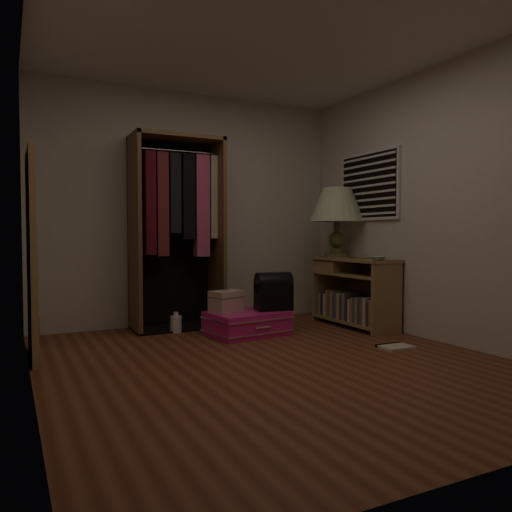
{
  "coord_description": "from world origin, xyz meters",
  "views": [
    {
      "loc": [
        -1.88,
        -3.41,
        1.01
      ],
      "look_at": [
        0.3,
        0.95,
        0.8
      ],
      "focal_mm": 35.0,
      "sensor_mm": 36.0,
      "label": 1
    }
  ],
  "objects_px": {
    "console_bookshelf": "(352,290)",
    "table_lamp": "(337,206)",
    "open_wardrobe": "(178,217)",
    "pink_suitcase": "(247,323)",
    "white_jug": "(176,324)",
    "train_case": "(226,301)",
    "black_bag": "(273,291)",
    "floor_mirror": "(32,254)"
  },
  "relations": [
    {
      "from": "console_bookshelf",
      "to": "table_lamp",
      "type": "xyz_separation_m",
      "value": [
        0.01,
        0.29,
        0.94
      ]
    },
    {
      "from": "open_wardrobe",
      "to": "pink_suitcase",
      "type": "relative_size",
      "value": 2.44
    },
    {
      "from": "table_lamp",
      "to": "white_jug",
      "type": "height_order",
      "value": "table_lamp"
    },
    {
      "from": "train_case",
      "to": "console_bookshelf",
      "type": "bearing_deg",
      "value": -24.15
    },
    {
      "from": "table_lamp",
      "to": "white_jug",
      "type": "bearing_deg",
      "value": 174.05
    },
    {
      "from": "console_bookshelf",
      "to": "open_wardrobe",
      "type": "distance_m",
      "value": 2.07
    },
    {
      "from": "console_bookshelf",
      "to": "open_wardrobe",
      "type": "xyz_separation_m",
      "value": [
        -1.77,
        0.73,
        0.8
      ]
    },
    {
      "from": "console_bookshelf",
      "to": "train_case",
      "type": "xyz_separation_m",
      "value": [
        -1.46,
        0.12,
        -0.05
      ]
    },
    {
      "from": "open_wardrobe",
      "to": "black_bag",
      "type": "xyz_separation_m",
      "value": [
        0.79,
        -0.71,
        -0.76
      ]
    },
    {
      "from": "train_case",
      "to": "table_lamp",
      "type": "relative_size",
      "value": 0.46
    },
    {
      "from": "console_bookshelf",
      "to": "train_case",
      "type": "height_order",
      "value": "console_bookshelf"
    },
    {
      "from": "floor_mirror",
      "to": "pink_suitcase",
      "type": "distance_m",
      "value": 2.1
    },
    {
      "from": "open_wardrobe",
      "to": "train_case",
      "type": "relative_size",
      "value": 5.55
    },
    {
      "from": "console_bookshelf",
      "to": "table_lamp",
      "type": "bearing_deg",
      "value": 88.93
    },
    {
      "from": "pink_suitcase",
      "to": "white_jug",
      "type": "xyz_separation_m",
      "value": [
        -0.6,
        0.45,
        -0.03
      ]
    },
    {
      "from": "console_bookshelf",
      "to": "pink_suitcase",
      "type": "distance_m",
      "value": 1.3
    },
    {
      "from": "table_lamp",
      "to": "train_case",
      "type": "bearing_deg",
      "value": -173.12
    },
    {
      "from": "floor_mirror",
      "to": "white_jug",
      "type": "xyz_separation_m",
      "value": [
        1.37,
        0.53,
        -0.76
      ]
    },
    {
      "from": "console_bookshelf",
      "to": "white_jug",
      "type": "height_order",
      "value": "console_bookshelf"
    },
    {
      "from": "black_bag",
      "to": "console_bookshelf",
      "type": "bearing_deg",
      "value": 8.3
    },
    {
      "from": "console_bookshelf",
      "to": "open_wardrobe",
      "type": "relative_size",
      "value": 0.55
    },
    {
      "from": "open_wardrobe",
      "to": "black_bag",
      "type": "relative_size",
      "value": 5.25
    },
    {
      "from": "train_case",
      "to": "table_lamp",
      "type": "height_order",
      "value": "table_lamp"
    },
    {
      "from": "table_lamp",
      "to": "white_jug",
      "type": "distance_m",
      "value": 2.26
    },
    {
      "from": "pink_suitcase",
      "to": "white_jug",
      "type": "distance_m",
      "value": 0.75
    },
    {
      "from": "table_lamp",
      "to": "console_bookshelf",
      "type": "bearing_deg",
      "value": -91.07
    },
    {
      "from": "floor_mirror",
      "to": "white_jug",
      "type": "relative_size",
      "value": 8.09
    },
    {
      "from": "pink_suitcase",
      "to": "train_case",
      "type": "relative_size",
      "value": 2.27
    },
    {
      "from": "train_case",
      "to": "open_wardrobe",
      "type": "bearing_deg",
      "value": 96.89
    },
    {
      "from": "console_bookshelf",
      "to": "open_wardrobe",
      "type": "height_order",
      "value": "open_wardrobe"
    },
    {
      "from": "black_bag",
      "to": "table_lamp",
      "type": "xyz_separation_m",
      "value": [
        0.98,
        0.27,
        0.9
      ]
    },
    {
      "from": "white_jug",
      "to": "black_bag",
      "type": "bearing_deg",
      "value": -27.68
    },
    {
      "from": "floor_mirror",
      "to": "train_case",
      "type": "xyz_separation_m",
      "value": [
        1.77,
        0.16,
        -0.51
      ]
    },
    {
      "from": "console_bookshelf",
      "to": "white_jug",
      "type": "distance_m",
      "value": 1.96
    },
    {
      "from": "pink_suitcase",
      "to": "train_case",
      "type": "distance_m",
      "value": 0.31
    },
    {
      "from": "white_jug",
      "to": "console_bookshelf",
      "type": "bearing_deg",
      "value": -14.65
    },
    {
      "from": "pink_suitcase",
      "to": "table_lamp",
      "type": "distance_m",
      "value": 1.78
    },
    {
      "from": "white_jug",
      "to": "train_case",
      "type": "bearing_deg",
      "value": -42.46
    },
    {
      "from": "open_wardrobe",
      "to": "table_lamp",
      "type": "bearing_deg",
      "value": -13.75
    },
    {
      "from": "console_bookshelf",
      "to": "black_bag",
      "type": "xyz_separation_m",
      "value": [
        -0.98,
        0.02,
        0.04
      ]
    },
    {
      "from": "open_wardrobe",
      "to": "black_bag",
      "type": "distance_m",
      "value": 1.3
    },
    {
      "from": "floor_mirror",
      "to": "pink_suitcase",
      "type": "height_order",
      "value": "floor_mirror"
    }
  ]
}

